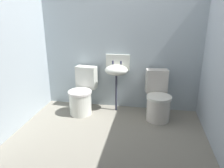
{
  "coord_description": "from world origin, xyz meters",
  "views": [
    {
      "loc": [
        0.52,
        -2.66,
        1.7
      ],
      "look_at": [
        0.0,
        0.26,
        0.7
      ],
      "focal_mm": 34.54,
      "sensor_mm": 36.0,
      "label": 1
    }
  ],
  "objects": [
    {
      "name": "ground_plane",
      "position": [
        0.0,
        0.0,
        -0.04
      ],
      "size": [
        3.17,
        2.51,
        0.08
      ],
      "primitive_type": "cube",
      "color": "gray"
    },
    {
      "name": "wall_back",
      "position": [
        0.0,
        1.1,
        1.06
      ],
      "size": [
        3.17,
        0.1,
        2.11
      ],
      "primitive_type": "cube",
      "color": "#A4B2BA",
      "rests_on": "ground"
    },
    {
      "name": "wall_left",
      "position": [
        -1.44,
        0.1,
        1.06
      ],
      "size": [
        0.1,
        2.31,
        2.11
      ],
      "primitive_type": "cube",
      "color": "#A0ACB4",
      "rests_on": "ground"
    },
    {
      "name": "toilet_left",
      "position": [
        -0.61,
        0.7,
        0.32
      ],
      "size": [
        0.45,
        0.63,
        0.78
      ],
      "rotation": [
        0.0,
        0.0,
        3.02
      ],
      "color": "silver",
      "rests_on": "ground"
    },
    {
      "name": "toilet_right",
      "position": [
        0.69,
        0.7,
        0.32
      ],
      "size": [
        0.47,
        0.64,
        0.78
      ],
      "rotation": [
        0.0,
        0.0,
        3.3
      ],
      "color": "silver",
      "rests_on": "ground"
    },
    {
      "name": "sink",
      "position": [
        -0.03,
        0.89,
        0.75
      ],
      "size": [
        0.42,
        0.35,
        0.99
      ],
      "color": "#313345",
      "rests_on": "ground"
    }
  ]
}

